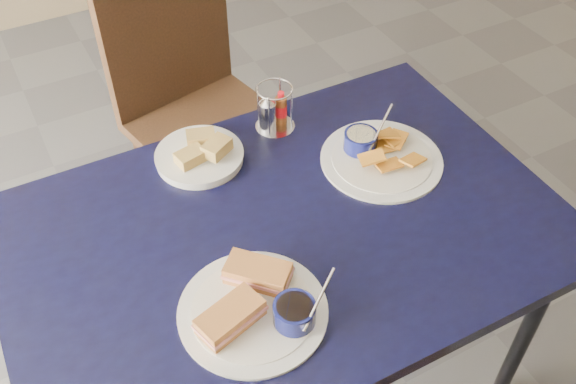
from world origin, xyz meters
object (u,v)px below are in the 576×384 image
plantain_plate (376,153)px  bread_basket (200,155)px  chair_far (196,93)px  condiment_caddy (273,112)px  sandwich_plate (256,304)px  dining_table (285,243)px

plantain_plate → bread_basket: size_ratio=1.41×
chair_far → condiment_caddy: chair_far is taller
chair_far → sandwich_plate: size_ratio=3.05×
chair_far → plantain_plate: size_ratio=3.07×
condiment_caddy → plantain_plate: bearing=-52.9°
sandwich_plate → condiment_caddy: condiment_caddy is taller
chair_far → sandwich_plate: chair_far is taller
bread_basket → sandwich_plate: bearing=-99.1°
sandwich_plate → plantain_plate: (0.49, 0.28, -0.01)m
dining_table → sandwich_plate: size_ratio=4.09×
condiment_caddy → bread_basket: bearing=-172.6°
plantain_plate → sandwich_plate: bearing=-150.0°
plantain_plate → condiment_caddy: (-0.18, 0.24, 0.04)m
sandwich_plate → dining_table: bearing=47.8°
dining_table → bread_basket: 0.34m
chair_far → plantain_plate: (0.23, -0.73, 0.20)m
plantain_plate → chair_far: bearing=107.7°
dining_table → condiment_caddy: bearing=66.9°
dining_table → chair_far: 0.85m
chair_far → plantain_plate: bearing=-72.3°
condiment_caddy → chair_far: bearing=95.9°
bread_basket → condiment_caddy: (0.23, 0.03, 0.04)m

